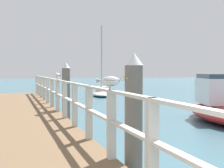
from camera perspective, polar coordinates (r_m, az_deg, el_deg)
name	(u,v)px	position (r m, az deg, el deg)	size (l,w,h in m)	color
pier_deck	(19,120)	(11.30, -14.97, -5.80)	(2.56, 20.25, 0.48)	brown
pier_railing	(58,92)	(11.30, -8.92, -1.29)	(0.12, 18.77, 1.04)	beige
dock_piling_near	(134,119)	(5.41, 3.57, -5.75)	(0.29, 0.29, 2.08)	#6B6056
dock_piling_far	(66,92)	(12.03, -7.54, -1.37)	(0.29, 0.29, 2.08)	#6B6056
seagull_foreground	(111,81)	(5.23, -0.16, 0.54)	(0.46, 0.25, 0.21)	white
seagull_background	(58,75)	(11.15, -8.86, 1.41)	(0.20, 0.48, 0.21)	white
boat_5	(219,105)	(13.01, 17.10, -3.37)	(2.89, 5.08, 1.67)	red
boat_6	(101,92)	(24.75, -1.76, -1.33)	(2.07, 4.25, 4.94)	white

